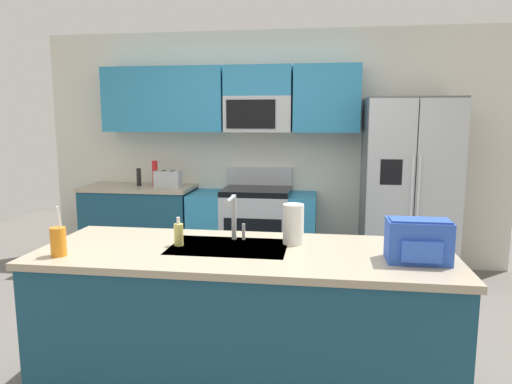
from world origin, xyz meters
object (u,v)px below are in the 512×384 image
paper_towel_roll (293,224)px  backpack (418,240)px  range_oven (253,229)px  pepper_mill (139,177)px  bottle_red (155,173)px  soap_dispenser (179,234)px  toaster (168,179)px  drink_cup_orange (58,241)px  refrigerator (408,190)px  sink_faucet (234,214)px

paper_towel_roll → backpack: 0.72m
range_oven → pepper_mill: size_ratio=6.88×
bottle_red → paper_towel_roll: (1.69, -2.23, -0.02)m
soap_dispenser → backpack: size_ratio=0.53×
pepper_mill → range_oven: bearing=0.1°
bottle_red → toaster: bearing=-24.6°
bottle_red → paper_towel_roll: bottle_red is taller
pepper_mill → drink_cup_orange: 2.70m
toaster → range_oven: bearing=3.2°
toaster → bottle_red: 0.20m
soap_dispenser → backpack: 1.34m
refrigerator → bottle_red: bearing=177.9°
sink_faucet → refrigerator: bearing=56.6°
paper_towel_roll → backpack: paper_towel_roll is taller
sink_faucet → soap_dispenser: bearing=-152.0°
range_oven → drink_cup_orange: size_ratio=4.90×
soap_dispenser → backpack: (1.33, -0.12, 0.05)m
sink_faucet → pepper_mill: bearing=124.6°
bottle_red → sink_faucet: same height
toaster → paper_towel_roll: (1.51, -2.15, 0.03)m
refrigerator → pepper_mill: refrigerator is taller
pepper_mill → paper_towel_roll: (1.86, -2.20, 0.02)m
refrigerator → backpack: size_ratio=5.78×
refrigerator → soap_dispenser: refrigerator is taller
range_oven → sink_faucet: bearing=-84.5°
paper_towel_roll → range_oven: bearing=104.6°
refrigerator → drink_cup_orange: 3.43m
range_oven → refrigerator: 1.67m
soap_dispenser → paper_towel_roll: size_ratio=0.71×
range_oven → refrigerator: size_ratio=0.74×
drink_cup_orange → backpack: (1.92, 0.17, 0.04)m
refrigerator → toaster: size_ratio=6.61×
toaster → sink_faucet: sink_faucet is taller
pepper_mill → backpack: backpack is taller
range_oven → sink_faucet: (0.21, -2.18, 0.62)m
toaster → paper_towel_roll: paper_towel_roll is taller
refrigerator → drink_cup_orange: size_ratio=6.67×
sink_faucet → paper_towel_roll: 0.37m
toaster → backpack: backpack is taller
toaster → drink_cup_orange: (0.26, -2.58, -0.01)m
paper_towel_roll → bottle_red: bearing=127.1°
range_oven → pepper_mill: (-1.29, -0.00, 0.56)m
bottle_red → drink_cup_orange: size_ratio=1.02×
refrigerator → pepper_mill: bearing=178.6°
range_oven → soap_dispenser: (-0.09, -2.34, 0.53)m
backpack → bottle_red: bearing=133.4°
drink_cup_orange → soap_dispenser: size_ratio=1.63×
sink_faucet → soap_dispenser: (-0.30, -0.16, -0.10)m
refrigerator → range_oven: bearing=177.4°
paper_towel_roll → backpack: (0.67, -0.26, -0.00)m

